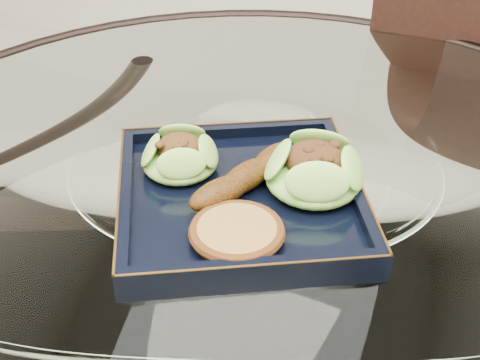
% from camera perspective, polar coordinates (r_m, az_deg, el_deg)
% --- Properties ---
extents(dining_table, '(1.13, 1.13, 0.77)m').
position_cam_1_polar(dining_table, '(0.91, 1.10, -8.88)').
color(dining_table, white).
rests_on(dining_table, ground).
extents(dining_chair, '(0.43, 0.43, 0.95)m').
position_cam_1_polar(dining_chair, '(1.25, 17.56, -0.77)').
color(dining_chair, black).
rests_on(dining_chair, ground).
extents(navy_plate, '(0.36, 0.36, 0.02)m').
position_cam_1_polar(navy_plate, '(0.76, 0.00, -1.85)').
color(navy_plate, black).
rests_on(navy_plate, dining_table).
extents(lettuce_wrap_left, '(0.09, 0.09, 0.03)m').
position_cam_1_polar(lettuce_wrap_left, '(0.79, -5.15, 1.87)').
color(lettuce_wrap_left, '#579D2D').
rests_on(lettuce_wrap_left, navy_plate).
extents(lettuce_wrap_right, '(0.13, 0.13, 0.04)m').
position_cam_1_polar(lettuce_wrap_right, '(0.76, 6.33, 0.57)').
color(lettuce_wrap_right, '#66AA31').
rests_on(lettuce_wrap_right, navy_plate).
extents(roasted_plantain, '(0.10, 0.16, 0.03)m').
position_cam_1_polar(roasted_plantain, '(0.76, 0.59, 0.34)').
color(roasted_plantain, '#5D3109').
rests_on(roasted_plantain, navy_plate).
extents(crumb_patty, '(0.09, 0.09, 0.02)m').
position_cam_1_polar(crumb_patty, '(0.69, -0.27, -4.58)').
color(crumb_patty, '#A16A35').
rests_on(crumb_patty, navy_plate).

